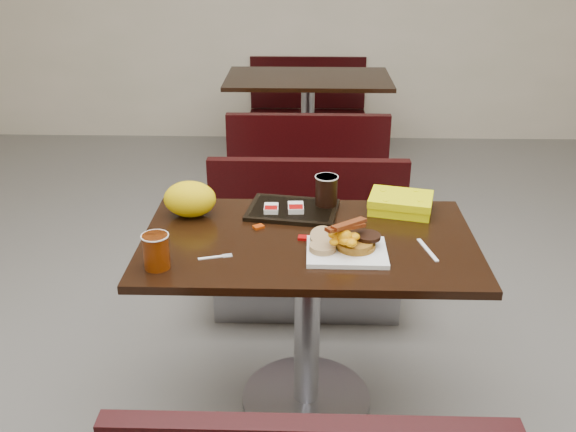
{
  "coord_description": "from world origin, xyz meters",
  "views": [
    {
      "loc": [
        -0.02,
        -2.05,
        1.79
      ],
      "look_at": [
        -0.07,
        0.04,
        0.82
      ],
      "focal_mm": 39.77,
      "sensor_mm": 36.0,
      "label": 1
    }
  ],
  "objects_px": {
    "fork": "(210,258)",
    "tray": "(293,210)",
    "table_near": "(307,325)",
    "table_far": "(308,126)",
    "bench_far_n": "(308,104)",
    "hashbrown_sleeve_right": "(296,208)",
    "pancake_stack": "(356,244)",
    "knife": "(428,250)",
    "platter": "(347,252)",
    "hashbrown_sleeve_left": "(271,208)",
    "paper_bag": "(190,199)",
    "bench_far_s": "(307,160)",
    "bench_near_n": "(307,245)",
    "coffee_cup_near": "(156,251)",
    "coffee_cup_far": "(326,191)",
    "clamshell": "(401,203)"
  },
  "relations": [
    {
      "from": "pancake_stack",
      "to": "coffee_cup_near",
      "type": "distance_m",
      "value": 0.67
    },
    {
      "from": "table_far",
      "to": "pancake_stack",
      "type": "distance_m",
      "value": 2.73
    },
    {
      "from": "platter",
      "to": "table_near",
      "type": "bearing_deg",
      "value": 139.14
    },
    {
      "from": "pancake_stack",
      "to": "bench_near_n",
      "type": "bearing_deg",
      "value": 101.54
    },
    {
      "from": "coffee_cup_far",
      "to": "bench_near_n",
      "type": "bearing_deg",
      "value": 99.14
    },
    {
      "from": "table_near",
      "to": "pancake_stack",
      "type": "relative_size",
      "value": 8.79
    },
    {
      "from": "bench_far_n",
      "to": "clamshell",
      "type": "height_order",
      "value": "clamshell"
    },
    {
      "from": "bench_far_s",
      "to": "bench_far_n",
      "type": "bearing_deg",
      "value": 90.0
    },
    {
      "from": "table_far",
      "to": "knife",
      "type": "height_order",
      "value": "knife"
    },
    {
      "from": "hashbrown_sleeve_left",
      "to": "bench_far_s",
      "type": "bearing_deg",
      "value": 84.19
    },
    {
      "from": "pancake_stack",
      "to": "hashbrown_sleeve_right",
      "type": "distance_m",
      "value": 0.37
    },
    {
      "from": "bench_far_n",
      "to": "hashbrown_sleeve_right",
      "type": "height_order",
      "value": "hashbrown_sleeve_right"
    },
    {
      "from": "pancake_stack",
      "to": "fork",
      "type": "bearing_deg",
      "value": -172.89
    },
    {
      "from": "coffee_cup_far",
      "to": "fork",
      "type": "bearing_deg",
      "value": -133.46
    },
    {
      "from": "table_far",
      "to": "bench_far_n",
      "type": "xyz_separation_m",
      "value": [
        0.0,
        0.7,
        -0.02
      ]
    },
    {
      "from": "platter",
      "to": "clamshell",
      "type": "height_order",
      "value": "clamshell"
    },
    {
      "from": "coffee_cup_far",
      "to": "platter",
      "type": "bearing_deg",
      "value": -80.9
    },
    {
      "from": "platter",
      "to": "fork",
      "type": "xyz_separation_m",
      "value": [
        -0.46,
        -0.04,
        -0.01
      ]
    },
    {
      "from": "table_near",
      "to": "clamshell",
      "type": "bearing_deg",
      "value": 34.71
    },
    {
      "from": "coffee_cup_near",
      "to": "knife",
      "type": "distance_m",
      "value": 0.92
    },
    {
      "from": "table_near",
      "to": "table_far",
      "type": "height_order",
      "value": "same"
    },
    {
      "from": "fork",
      "to": "tray",
      "type": "height_order",
      "value": "tray"
    },
    {
      "from": "bench_far_n",
      "to": "table_near",
      "type": "bearing_deg",
      "value": -90.0
    },
    {
      "from": "table_far",
      "to": "coffee_cup_near",
      "type": "xyz_separation_m",
      "value": [
        -0.5,
        -2.83,
        0.43
      ]
    },
    {
      "from": "bench_far_s",
      "to": "coffee_cup_far",
      "type": "bearing_deg",
      "value": -87.56
    },
    {
      "from": "coffee_cup_near",
      "to": "hashbrown_sleeve_left",
      "type": "relative_size",
      "value": 1.61
    },
    {
      "from": "bench_near_n",
      "to": "fork",
      "type": "height_order",
      "value": "fork"
    },
    {
      "from": "bench_far_s",
      "to": "paper_bag",
      "type": "relative_size",
      "value": 4.98
    },
    {
      "from": "platter",
      "to": "hashbrown_sleeve_left",
      "type": "height_order",
      "value": "hashbrown_sleeve_left"
    },
    {
      "from": "tray",
      "to": "paper_bag",
      "type": "xyz_separation_m",
      "value": [
        -0.39,
        -0.04,
        0.06
      ]
    },
    {
      "from": "clamshell",
      "to": "table_far",
      "type": "bearing_deg",
      "value": 112.14
    },
    {
      "from": "table_near",
      "to": "coffee_cup_near",
      "type": "distance_m",
      "value": 0.7
    },
    {
      "from": "table_near",
      "to": "knife",
      "type": "xyz_separation_m",
      "value": [
        0.41,
        -0.08,
        0.38
      ]
    },
    {
      "from": "pancake_stack",
      "to": "coffee_cup_far",
      "type": "distance_m",
      "value": 0.38
    },
    {
      "from": "table_far",
      "to": "tray",
      "type": "bearing_deg",
      "value": -91.49
    },
    {
      "from": "tray",
      "to": "table_near",
      "type": "bearing_deg",
      "value": -65.96
    },
    {
      "from": "bench_far_n",
      "to": "tray",
      "type": "bearing_deg",
      "value": -91.15
    },
    {
      "from": "table_far",
      "to": "clamshell",
      "type": "distance_m",
      "value": 2.41
    },
    {
      "from": "knife",
      "to": "clamshell",
      "type": "xyz_separation_m",
      "value": [
        -0.05,
        0.33,
        0.03
      ]
    },
    {
      "from": "coffee_cup_near",
      "to": "hashbrown_sleeve_left",
      "type": "distance_m",
      "value": 0.55
    },
    {
      "from": "knife",
      "to": "paper_bag",
      "type": "xyz_separation_m",
      "value": [
        -0.87,
        0.26,
        0.07
      ]
    },
    {
      "from": "bench_near_n",
      "to": "clamshell",
      "type": "distance_m",
      "value": 0.72
    },
    {
      "from": "bench_near_n",
      "to": "bench_far_s",
      "type": "bearing_deg",
      "value": 90.0
    },
    {
      "from": "knife",
      "to": "coffee_cup_far",
      "type": "distance_m",
      "value": 0.5
    },
    {
      "from": "bench_near_n",
      "to": "coffee_cup_near",
      "type": "distance_m",
      "value": 1.14
    },
    {
      "from": "hashbrown_sleeve_right",
      "to": "table_far",
      "type": "bearing_deg",
      "value": 86.05
    },
    {
      "from": "fork",
      "to": "table_far",
      "type": "bearing_deg",
      "value": 67.08
    },
    {
      "from": "pancake_stack",
      "to": "knife",
      "type": "xyz_separation_m",
      "value": [
        0.25,
        0.01,
        -0.03
      ]
    },
    {
      "from": "table_far",
      "to": "hashbrown_sleeve_right",
      "type": "distance_m",
      "value": 2.43
    },
    {
      "from": "pancake_stack",
      "to": "tray",
      "type": "relative_size",
      "value": 0.4
    }
  ]
}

